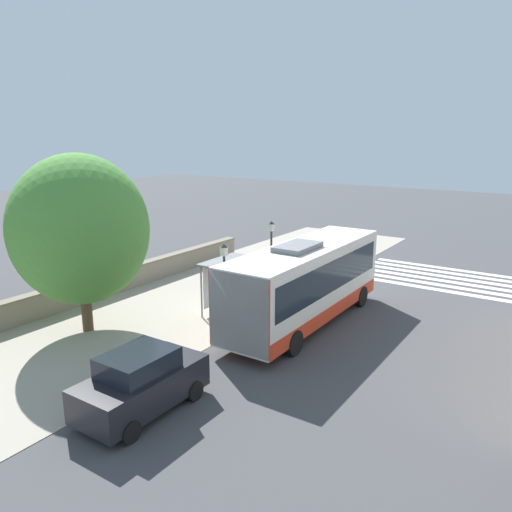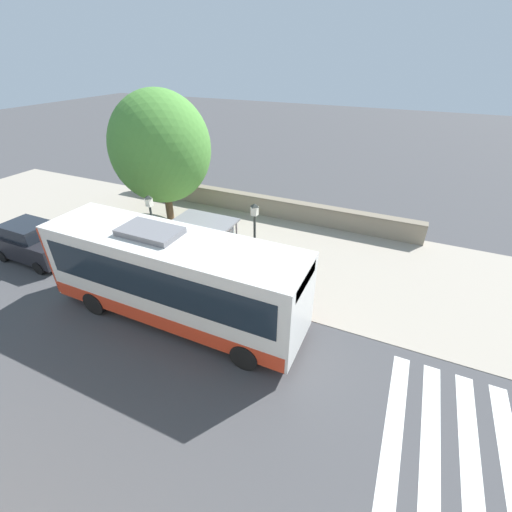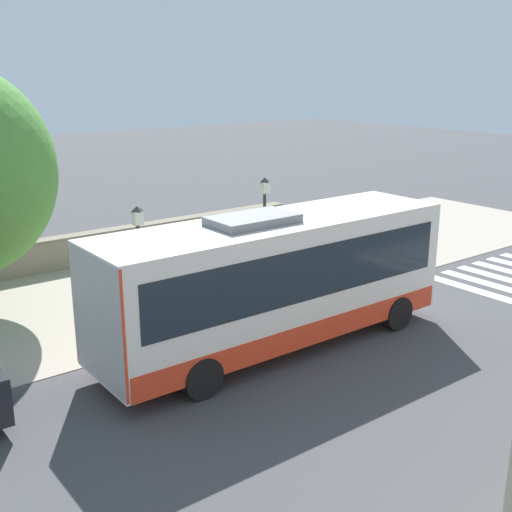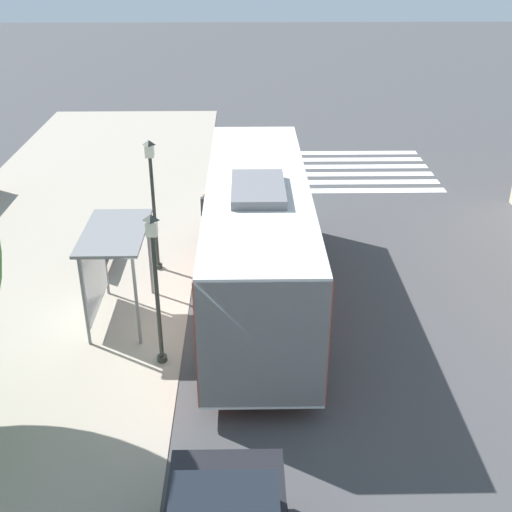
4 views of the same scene
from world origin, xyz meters
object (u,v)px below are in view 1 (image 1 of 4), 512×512
Objects in this scene: bench at (246,284)px; shade_tree at (80,230)px; bus at (305,282)px; street_lamp_far at (224,280)px; pedestrian at (316,276)px; street_lamp_near at (271,253)px; parked_car_behind_bus at (141,382)px; bus_shelter at (226,270)px.

bench is 0.23× the size of shade_tree.
bus is 3.61m from street_lamp_far.
pedestrian is 3.73m from bench.
bus reaches higher than pedestrian.
pedestrian is 0.21× the size of shade_tree.
shade_tree is at bearing -119.10° from street_lamp_near.
street_lamp_near is at bearing -7.24° from bench.
parked_car_behind_bus is at bearing -75.24° from street_lamp_far.
bus_shelter is 0.72× the size of street_lamp_far.
shade_tree is (-4.36, -7.83, 1.99)m from street_lamp_near.
bench is at bearing 109.51° from parked_car_behind_bus.
street_lamp_far is (1.40, -1.97, 0.21)m from bus_shelter.
shade_tree is (-5.72, -10.15, 3.48)m from pedestrian.
pedestrian is at bearing 84.14° from street_lamp_far.
street_lamp_near is (0.76, 2.74, 0.33)m from bus_shelter.
pedestrian is 0.90× the size of bench.
street_lamp_near is at bearing -120.43° from pedestrian.
street_lamp_near reaches higher than bus_shelter.
bus is 9.71m from shade_tree.
bus is at bearing 38.63° from shade_tree.
street_lamp_far is (2.32, -4.92, 1.81)m from bench.
bus_shelter is 3.48m from bench.
street_lamp_far is (0.64, -4.71, -0.11)m from street_lamp_near.
street_lamp_near reaches higher than street_lamp_far.
bench is at bearing -145.28° from pedestrian.
parked_car_behind_bus is at bearing -69.73° from bus_shelter.
bench is (-3.04, -2.11, -0.44)m from pedestrian.
bus_shelter is at bearing -72.67° from bench.
bus is 3.64× the size of bus_shelter.
bus_shelter is 1.75× the size of pedestrian.
bus is 3.60m from street_lamp_near.
street_lamp_near is at bearing 97.77° from street_lamp_far.
pedestrian is (-1.61, 4.29, -1.01)m from bus.
bench is 11.99m from parked_car_behind_bus.
bench is at bearing 71.57° from shade_tree.
street_lamp_near is 0.54× the size of shade_tree.
bus_shelter is 2.86m from street_lamp_near.
street_lamp_near reaches higher than pedestrian.
bus_shelter is at bearing -112.76° from pedestrian.
bench is 2.56m from street_lamp_near.
street_lamp_near reaches higher than bus.
bus is 1.35× the size of shade_tree.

